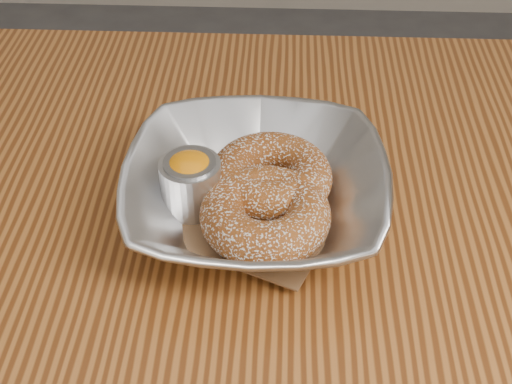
{
  "coord_description": "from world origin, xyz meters",
  "views": [
    {
      "loc": [
        -0.06,
        -0.42,
        1.19
      ],
      "look_at": [
        -0.08,
        0.06,
        0.78
      ],
      "focal_mm": 50.0,
      "sensor_mm": 36.0,
      "label": 1
    }
  ],
  "objects_px": {
    "donut_back": "(271,177)",
    "donut_front": "(265,215)",
    "serving_bowl": "(256,193)",
    "table": "(337,338)",
    "ramekin": "(191,182)"
  },
  "relations": [
    {
      "from": "serving_bowl",
      "to": "donut_front",
      "type": "distance_m",
      "value": 0.03
    },
    {
      "from": "serving_bowl",
      "to": "donut_back",
      "type": "relative_size",
      "value": 2.09
    },
    {
      "from": "donut_back",
      "to": "ramekin",
      "type": "distance_m",
      "value": 0.07
    },
    {
      "from": "table",
      "to": "ramekin",
      "type": "distance_m",
      "value": 0.2
    },
    {
      "from": "table",
      "to": "donut_front",
      "type": "relative_size",
      "value": 10.72
    },
    {
      "from": "donut_front",
      "to": "ramekin",
      "type": "xyz_separation_m",
      "value": [
        -0.07,
        0.03,
        0.01
      ]
    },
    {
      "from": "donut_back",
      "to": "donut_front",
      "type": "xyz_separation_m",
      "value": [
        -0.0,
        -0.05,
        0.0
      ]
    },
    {
      "from": "table",
      "to": "ramekin",
      "type": "bearing_deg",
      "value": 156.04
    },
    {
      "from": "serving_bowl",
      "to": "donut_front",
      "type": "relative_size",
      "value": 2.08
    },
    {
      "from": "table",
      "to": "donut_back",
      "type": "xyz_separation_m",
      "value": [
        -0.07,
        0.08,
        0.13
      ]
    },
    {
      "from": "donut_back",
      "to": "donut_front",
      "type": "relative_size",
      "value": 1.0
    },
    {
      "from": "donut_back",
      "to": "donut_front",
      "type": "distance_m",
      "value": 0.05
    },
    {
      "from": "donut_back",
      "to": "ramekin",
      "type": "height_order",
      "value": "ramekin"
    },
    {
      "from": "donut_back",
      "to": "serving_bowl",
      "type": "bearing_deg",
      "value": -119.28
    },
    {
      "from": "table",
      "to": "donut_front",
      "type": "height_order",
      "value": "donut_front"
    }
  ]
}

